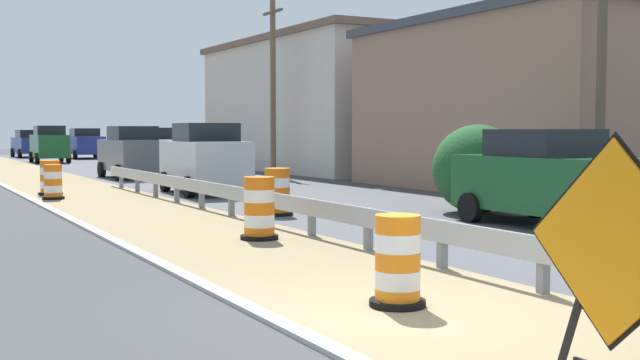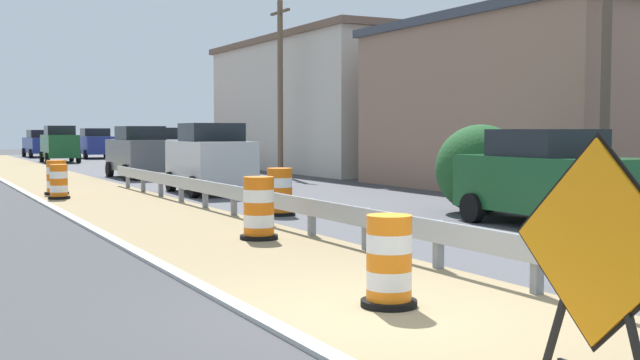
% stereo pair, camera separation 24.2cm
% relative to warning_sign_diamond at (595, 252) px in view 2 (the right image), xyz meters
% --- Properties ---
extents(ground_plane, '(160.00, 160.00, 0.00)m').
position_rel_warning_sign_diamond_xyz_m(ground_plane, '(-0.15, 2.70, -1.06)').
color(ground_plane, '#3D3D3F').
extents(median_dirt_strip, '(3.61, 120.00, 0.01)m').
position_rel_warning_sign_diamond_xyz_m(median_dirt_strip, '(0.45, 2.70, -1.06)').
color(median_dirt_strip, '#8E7A56').
rests_on(median_dirt_strip, ground).
extents(curb_near_edge, '(0.20, 120.00, 0.11)m').
position_rel_warning_sign_diamond_xyz_m(curb_near_edge, '(-1.45, 2.70, -1.06)').
color(curb_near_edge, '#ADADA8').
rests_on(curb_near_edge, ground).
extents(guardrail_median, '(0.18, 40.62, 0.71)m').
position_rel_warning_sign_diamond_xyz_m(guardrail_median, '(2.02, 3.90, -0.54)').
color(guardrail_median, '#999EA3').
rests_on(guardrail_median, ground).
extents(warning_sign_diamond, '(0.11, 1.71, 2.00)m').
position_rel_warning_sign_diamond_xyz_m(warning_sign_diamond, '(0.00, 0.00, 0.00)').
color(warning_sign_diamond, black).
rests_on(warning_sign_diamond, ground).
extents(traffic_barrel_nearest, '(0.64, 0.64, 1.04)m').
position_rel_warning_sign_diamond_xyz_m(traffic_barrel_nearest, '(0.11, 3.13, -0.59)').
color(traffic_barrel_nearest, orange).
rests_on(traffic_barrel_nearest, ground).
extents(traffic_barrel_close, '(0.70, 0.70, 1.15)m').
position_rel_warning_sign_diamond_xyz_m(traffic_barrel_close, '(0.99, 8.95, -0.54)').
color(traffic_barrel_close, orange).
rests_on(traffic_barrel_close, ground).
extents(traffic_barrel_mid, '(0.74, 0.74, 1.11)m').
position_rel_warning_sign_diamond_xyz_m(traffic_barrel_mid, '(3.01, 12.48, -0.56)').
color(traffic_barrel_mid, orange).
rests_on(traffic_barrel_mid, ground).
extents(traffic_barrel_far, '(0.73, 0.73, 1.07)m').
position_rel_warning_sign_diamond_xyz_m(traffic_barrel_far, '(-0.63, 21.11, -0.58)').
color(traffic_barrel_far, orange).
rests_on(traffic_barrel_far, ground).
extents(traffic_barrel_farther, '(0.63, 0.63, 1.01)m').
position_rel_warning_sign_diamond_xyz_m(traffic_barrel_farther, '(-0.83, 19.45, -0.61)').
color(traffic_barrel_farther, orange).
rests_on(traffic_barrel_farther, ground).
extents(car_lead_near_lane, '(2.11, 4.28, 2.25)m').
position_rel_warning_sign_diamond_xyz_m(car_lead_near_lane, '(3.59, 46.33, 0.06)').
color(car_lead_near_lane, '#195128').
rests_on(car_lead_near_lane, ground).
extents(car_trailing_near_lane, '(2.16, 4.30, 2.18)m').
position_rel_warning_sign_diamond_xyz_m(car_trailing_near_lane, '(6.92, 38.97, 0.03)').
color(car_trailing_near_lane, maroon).
rests_on(car_trailing_near_lane, ground).
extents(car_lead_far_lane, '(2.10, 4.13, 2.15)m').
position_rel_warning_sign_diamond_xyz_m(car_lead_far_lane, '(3.84, 28.35, 0.01)').
color(car_lead_far_lane, '#4C5156').
rests_on(car_lead_far_lane, ground).
extents(car_mid_far_lane, '(2.23, 4.58, 2.10)m').
position_rel_warning_sign_diamond_xyz_m(car_mid_far_lane, '(7.04, 52.51, -0.01)').
color(car_mid_far_lane, navy).
rests_on(car_mid_far_lane, ground).
extents(car_trailing_far_lane, '(2.15, 4.08, 2.21)m').
position_rel_warning_sign_diamond_xyz_m(car_trailing_far_lane, '(3.73, 19.35, 0.04)').
color(car_trailing_far_lane, silver).
rests_on(car_trailing_far_lane, ground).
extents(car_distant_a, '(2.11, 4.13, 2.01)m').
position_rel_warning_sign_diamond_xyz_m(car_distant_a, '(7.05, 7.91, -0.05)').
color(car_distant_a, '#195128').
rests_on(car_distant_a, ground).
extents(car_distant_b, '(2.27, 4.74, 1.99)m').
position_rel_warning_sign_diamond_xyz_m(car_distant_b, '(4.01, 56.90, -0.06)').
color(car_distant_b, navy).
rests_on(car_distant_b, ground).
extents(car_distant_c, '(2.13, 4.14, 2.11)m').
position_rel_warning_sign_diamond_xyz_m(car_distant_c, '(7.09, 33.77, -0.01)').
color(car_distant_c, silver).
rests_on(car_distant_c, ground).
extents(roadside_shop_near, '(6.92, 11.91, 5.78)m').
position_rel_warning_sign_diamond_xyz_m(roadside_shop_near, '(13.96, 16.25, 1.84)').
color(roadside_shop_near, '#93705B').
rests_on(roadside_shop_near, ground).
extents(roadside_shop_far, '(8.45, 15.53, 6.52)m').
position_rel_warning_sign_diamond_xyz_m(roadside_shop_far, '(14.82, 31.01, 2.21)').
color(roadside_shop_far, beige).
rests_on(roadside_shop_far, ground).
extents(utility_pole_near, '(0.24, 1.80, 9.00)m').
position_rel_warning_sign_diamond_xyz_m(utility_pole_near, '(10.51, 9.73, 3.60)').
color(utility_pole_near, brown).
rests_on(utility_pole_near, ground).
extents(utility_pole_mid, '(0.24, 1.80, 7.59)m').
position_rel_warning_sign_diamond_xyz_m(utility_pole_mid, '(9.79, 27.29, 2.89)').
color(utility_pole_mid, brown).
rests_on(utility_pole_mid, ground).
extents(bush_roadside, '(2.15, 2.15, 2.13)m').
position_rel_warning_sign_diamond_xyz_m(bush_roadside, '(7.50, 10.72, 0.00)').
color(bush_roadside, '#1E4C23').
rests_on(bush_roadside, ground).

